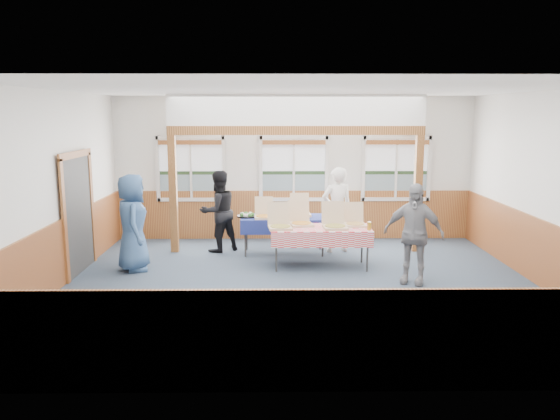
{
  "coord_description": "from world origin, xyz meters",
  "views": [
    {
      "loc": [
        -0.45,
        -8.71,
        2.85
      ],
      "look_at": [
        -0.34,
        1.0,
        1.1
      ],
      "focal_mm": 35.0,
      "sensor_mm": 36.0,
      "label": 1
    }
  ],
  "objects_px": {
    "table_left": "(284,220)",
    "woman_black": "(218,211)",
    "table_right": "(321,230)",
    "person_grey": "(413,234)",
    "woman_white": "(337,210)",
    "man_blue": "(132,223)"
  },
  "relations": [
    {
      "from": "woman_white",
      "to": "man_blue",
      "type": "xyz_separation_m",
      "value": [
        -3.85,
        -1.29,
        0.0
      ]
    },
    {
      "from": "table_left",
      "to": "woman_black",
      "type": "bearing_deg",
      "value": 151.8
    },
    {
      "from": "man_blue",
      "to": "woman_white",
      "type": "bearing_deg",
      "value": -87.71
    },
    {
      "from": "table_right",
      "to": "person_grey",
      "type": "bearing_deg",
      "value": -15.11
    },
    {
      "from": "woman_white",
      "to": "man_blue",
      "type": "height_order",
      "value": "man_blue"
    },
    {
      "from": "woman_white",
      "to": "table_left",
      "type": "bearing_deg",
      "value": -7.38
    },
    {
      "from": "man_blue",
      "to": "table_right",
      "type": "bearing_deg",
      "value": -103.74
    },
    {
      "from": "table_left",
      "to": "person_grey",
      "type": "relative_size",
      "value": 1.1
    },
    {
      "from": "table_right",
      "to": "woman_white",
      "type": "relative_size",
      "value": 1.13
    },
    {
      "from": "woman_white",
      "to": "woman_black",
      "type": "xyz_separation_m",
      "value": [
        -2.43,
        0.08,
        -0.04
      ]
    },
    {
      "from": "woman_white",
      "to": "person_grey",
      "type": "bearing_deg",
      "value": 103.14
    },
    {
      "from": "table_right",
      "to": "person_grey",
      "type": "height_order",
      "value": "person_grey"
    },
    {
      "from": "table_right",
      "to": "woman_black",
      "type": "height_order",
      "value": "woman_black"
    },
    {
      "from": "table_right",
      "to": "person_grey",
      "type": "xyz_separation_m",
      "value": [
        1.47,
        -0.97,
        0.15
      ]
    },
    {
      "from": "woman_white",
      "to": "person_grey",
      "type": "xyz_separation_m",
      "value": [
        1.04,
        -2.11,
        -0.03
      ]
    },
    {
      "from": "table_left",
      "to": "person_grey",
      "type": "bearing_deg",
      "value": -63.4
    },
    {
      "from": "table_right",
      "to": "woman_black",
      "type": "xyz_separation_m",
      "value": [
        -2.01,
        1.22,
        0.14
      ]
    },
    {
      "from": "table_left",
      "to": "person_grey",
      "type": "height_order",
      "value": "person_grey"
    },
    {
      "from": "table_left",
      "to": "woman_black",
      "type": "xyz_separation_m",
      "value": [
        -1.34,
        0.19,
        0.14
      ]
    },
    {
      "from": "table_right",
      "to": "person_grey",
      "type": "relative_size",
      "value": 1.16
    },
    {
      "from": "woman_white",
      "to": "woman_black",
      "type": "bearing_deg",
      "value": -14.95
    },
    {
      "from": "woman_black",
      "to": "person_grey",
      "type": "bearing_deg",
      "value": 113.07
    }
  ]
}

